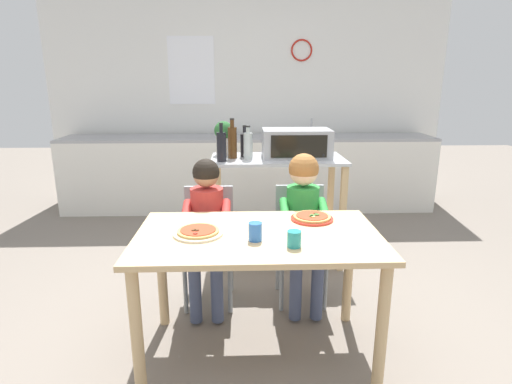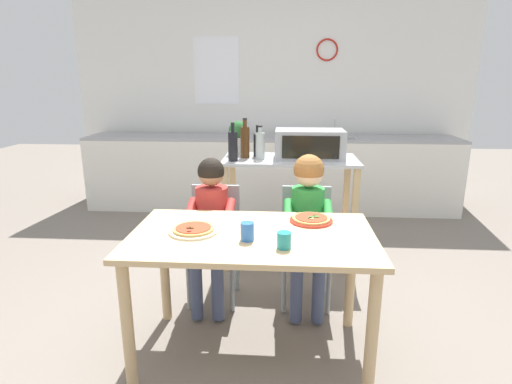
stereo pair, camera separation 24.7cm
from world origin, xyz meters
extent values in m
plane|color=slate|center=(0.00, 1.28, 0.00)|extent=(12.80, 12.80, 0.00)
cube|color=white|center=(0.00, 3.26, 1.35)|extent=(4.91, 0.12, 2.70)
cube|color=white|center=(-0.69, 3.20, 1.65)|extent=(0.56, 0.01, 0.80)
torus|color=red|center=(0.66, 3.19, 1.89)|extent=(0.26, 0.02, 0.26)
cube|color=silver|center=(0.00, 2.85, 0.43)|extent=(4.42, 0.60, 0.86)
cube|color=#9E9EA3|center=(0.00, 2.85, 0.87)|extent=(4.42, 0.60, 0.03)
cube|color=gray|center=(0.77, 2.85, 0.88)|extent=(0.40, 0.33, 0.02)
cylinder|color=#B7BABF|center=(0.77, 2.97, 0.99)|extent=(0.02, 0.02, 0.20)
cube|color=#B7BABF|center=(0.22, 1.30, 0.90)|extent=(1.11, 0.55, 0.02)
cube|color=tan|center=(0.22, 1.30, 0.32)|extent=(1.02, 0.51, 0.02)
cube|color=tan|center=(-0.30, 1.06, 0.45)|extent=(0.05, 0.05, 0.89)
cube|color=tan|center=(0.73, 1.06, 0.45)|extent=(0.05, 0.05, 0.89)
cube|color=tan|center=(-0.30, 1.54, 0.45)|extent=(0.05, 0.05, 0.89)
cube|color=tan|center=(0.73, 1.54, 0.45)|extent=(0.05, 0.05, 0.89)
cube|color=#999BA0|center=(0.37, 1.31, 1.03)|extent=(0.56, 0.33, 0.24)
cube|color=black|center=(0.37, 1.14, 1.03)|extent=(0.45, 0.01, 0.18)
cylinder|color=black|center=(0.57, 1.14, 0.96)|extent=(0.02, 0.01, 0.02)
cylinder|color=black|center=(-0.24, 1.16, 1.03)|extent=(0.08, 0.08, 0.23)
cylinder|color=black|center=(-0.24, 1.16, 1.18)|extent=(0.03, 0.03, 0.06)
cylinder|color=black|center=(-0.24, 1.16, 1.22)|extent=(0.03, 0.03, 0.01)
cylinder|color=#4C2D14|center=(-0.16, 1.30, 1.04)|extent=(0.07, 0.07, 0.25)
cylinder|color=#4C2D14|center=(-0.16, 1.30, 1.20)|extent=(0.03, 0.03, 0.06)
cylinder|color=black|center=(-0.16, 1.30, 1.24)|extent=(0.04, 0.04, 0.01)
cylinder|color=#ADB7B2|center=(-0.03, 1.25, 1.02)|extent=(0.07, 0.07, 0.21)
cylinder|color=#ADB7B2|center=(-0.03, 1.25, 1.15)|extent=(0.03, 0.03, 0.05)
cylinder|color=black|center=(-0.03, 1.25, 1.18)|extent=(0.04, 0.04, 0.01)
cylinder|color=black|center=(-0.06, 1.36, 1.01)|extent=(0.07, 0.07, 0.19)
cylinder|color=black|center=(-0.06, 1.36, 1.14)|extent=(0.03, 0.03, 0.06)
cylinder|color=black|center=(-0.06, 1.36, 1.17)|extent=(0.03, 0.03, 0.01)
cylinder|color=beige|center=(-0.24, 1.47, 0.99)|extent=(0.13, 0.13, 0.15)
sphere|color=#28602D|center=(-0.24, 1.47, 1.12)|extent=(0.16, 0.16, 0.16)
cube|color=tan|center=(0.00, 0.00, 0.73)|extent=(1.32, 0.77, 0.03)
cylinder|color=tan|center=(-0.60, -0.33, 0.36)|extent=(0.06, 0.06, 0.71)
cylinder|color=tan|center=(0.60, -0.33, 0.36)|extent=(0.06, 0.06, 0.71)
cylinder|color=tan|center=(-0.60, 0.33, 0.36)|extent=(0.06, 0.06, 0.71)
cylinder|color=tan|center=(0.60, 0.33, 0.36)|extent=(0.06, 0.06, 0.71)
cube|color=gray|center=(-0.32, 0.58, 0.44)|extent=(0.36, 0.36, 0.04)
cube|color=gray|center=(-0.32, 0.74, 0.63)|extent=(0.34, 0.03, 0.38)
cylinder|color=gray|center=(-0.17, 0.43, 0.22)|extent=(0.03, 0.03, 0.42)
cylinder|color=gray|center=(-0.47, 0.43, 0.22)|extent=(0.03, 0.03, 0.42)
cylinder|color=gray|center=(-0.17, 0.73, 0.22)|extent=(0.03, 0.03, 0.42)
cylinder|color=gray|center=(-0.47, 0.73, 0.22)|extent=(0.03, 0.03, 0.42)
cube|color=gray|center=(0.33, 0.59, 0.44)|extent=(0.36, 0.36, 0.04)
cube|color=gray|center=(0.33, 0.75, 0.63)|extent=(0.34, 0.03, 0.38)
cylinder|color=gray|center=(0.48, 0.44, 0.22)|extent=(0.03, 0.03, 0.42)
cylinder|color=gray|center=(0.18, 0.44, 0.22)|extent=(0.03, 0.03, 0.42)
cylinder|color=gray|center=(0.48, 0.74, 0.22)|extent=(0.03, 0.03, 0.42)
cylinder|color=gray|center=(0.18, 0.74, 0.22)|extent=(0.03, 0.03, 0.42)
cube|color=#424C6B|center=(-0.25, 0.44, 0.48)|extent=(0.10, 0.30, 0.10)
cylinder|color=#424C6B|center=(-0.25, 0.31, 0.24)|extent=(0.08, 0.08, 0.44)
cube|color=#424C6B|center=(-0.39, 0.44, 0.48)|extent=(0.10, 0.30, 0.10)
cylinder|color=#424C6B|center=(-0.39, 0.31, 0.24)|extent=(0.08, 0.08, 0.44)
cylinder|color=#BC332D|center=(-0.19, 0.48, 0.70)|extent=(0.06, 0.26, 0.15)
cylinder|color=#BC332D|center=(-0.45, 0.48, 0.70)|extent=(0.06, 0.26, 0.15)
cylinder|color=#BC332D|center=(-0.32, 0.58, 0.66)|extent=(0.22, 0.22, 0.37)
sphere|color=#A37556|center=(-0.32, 0.58, 0.94)|extent=(0.17, 0.17, 0.17)
sphere|color=black|center=(-0.32, 0.58, 0.96)|extent=(0.18, 0.18, 0.18)
cube|color=#424C6B|center=(0.40, 0.45, 0.48)|extent=(0.10, 0.30, 0.10)
cylinder|color=#424C6B|center=(0.40, 0.32, 0.24)|extent=(0.08, 0.08, 0.44)
cube|color=#424C6B|center=(0.26, 0.45, 0.48)|extent=(0.10, 0.30, 0.10)
cylinder|color=#424C6B|center=(0.26, 0.32, 0.24)|extent=(0.08, 0.08, 0.44)
cylinder|color=green|center=(0.46, 0.49, 0.70)|extent=(0.06, 0.26, 0.15)
cylinder|color=green|center=(0.20, 0.49, 0.70)|extent=(0.06, 0.26, 0.15)
cylinder|color=green|center=(0.33, 0.59, 0.66)|extent=(0.22, 0.22, 0.37)
sphere|color=beige|center=(0.33, 0.59, 0.96)|extent=(0.19, 0.19, 0.19)
sphere|color=#9E6633|center=(0.33, 0.59, 0.97)|extent=(0.20, 0.20, 0.20)
cylinder|color=beige|center=(-0.32, 0.00, 0.75)|extent=(0.27, 0.27, 0.01)
cylinder|color=tan|center=(-0.32, 0.00, 0.76)|extent=(0.22, 0.22, 0.01)
cylinder|color=#B23D23|center=(-0.32, 0.00, 0.77)|extent=(0.19, 0.19, 0.00)
cylinder|color=#563319|center=(-0.33, -0.02, 0.77)|extent=(0.02, 0.02, 0.01)
cylinder|color=maroon|center=(-0.33, -0.07, 0.77)|extent=(0.02, 0.02, 0.01)
cylinder|color=#563319|center=(-0.34, -0.02, 0.77)|extent=(0.02, 0.02, 0.01)
cylinder|color=red|center=(0.33, 0.22, 0.75)|extent=(0.25, 0.25, 0.01)
cylinder|color=tan|center=(0.33, 0.22, 0.76)|extent=(0.22, 0.22, 0.01)
cylinder|color=#B23D23|center=(0.33, 0.22, 0.77)|extent=(0.19, 0.19, 0.00)
cylinder|color=#DBC666|center=(0.33, 0.18, 0.77)|extent=(0.03, 0.03, 0.01)
cylinder|color=#386628|center=(0.32, 0.19, 0.77)|extent=(0.02, 0.02, 0.01)
cylinder|color=#386628|center=(0.33, 0.20, 0.77)|extent=(0.03, 0.03, 0.01)
cylinder|color=#386628|center=(0.36, 0.22, 0.77)|extent=(0.03, 0.03, 0.01)
cylinder|color=#563319|center=(0.35, 0.25, 0.77)|extent=(0.02, 0.02, 0.01)
cylinder|color=blue|center=(-0.02, -0.10, 0.79)|extent=(0.07, 0.07, 0.10)
cylinder|color=teal|center=(0.17, -0.19, 0.79)|extent=(0.07, 0.07, 0.08)
camera|label=1|loc=(-0.08, -2.08, 1.55)|focal=28.93mm
camera|label=2|loc=(0.16, -2.08, 1.55)|focal=28.93mm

